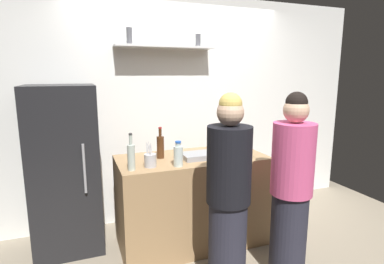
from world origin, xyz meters
TOP-DOWN VIEW (x-y plane):
  - back_wall_assembly at (-0.00, 1.25)m, footprint 4.80×0.32m
  - refrigerator at (-1.30, 0.85)m, footprint 0.63×0.63m
  - counter at (-0.12, 0.50)m, footprint 1.46×0.70m
  - baking_pan at (-0.07, 0.43)m, footprint 0.34×0.24m
  - utensil_holder at (-0.58, 0.32)m, footprint 0.11×0.11m
  - wine_bottle_pale_glass at (-0.75, 0.28)m, footprint 0.06×0.06m
  - wine_bottle_green_glass at (0.40, 0.30)m, footprint 0.08×0.08m
  - wine_bottle_amber_glass at (-0.42, 0.57)m, footprint 0.07×0.07m
  - wine_bottle_dark_glass at (0.29, 0.68)m, footprint 0.06×0.06m
  - water_bottle_plastic at (-0.34, 0.25)m, footprint 0.08×0.08m
  - person_blonde at (-0.11, -0.27)m, footprint 0.34×0.34m
  - person_pink_top at (0.45, -0.30)m, footprint 0.34×0.34m

SIDE VIEW (x-z plane):
  - counter at x=-0.12m, z-range 0.00..0.91m
  - person_pink_top at x=0.45m, z-range -0.02..1.57m
  - person_blonde at x=-0.11m, z-range -0.01..1.57m
  - refrigerator at x=-1.30m, z-range 0.00..1.62m
  - baking_pan at x=-0.07m, z-range 0.91..0.96m
  - utensil_holder at x=-0.58m, z-range 0.86..1.08m
  - water_bottle_plastic at x=-0.34m, z-range 0.89..1.12m
  - wine_bottle_green_glass at x=0.40m, z-range 0.87..1.17m
  - wine_bottle_dark_glass at x=0.29m, z-range 0.87..1.17m
  - wine_bottle_amber_glass at x=-0.42m, z-range 0.87..1.18m
  - wine_bottle_pale_glass at x=-0.75m, z-range 0.87..1.19m
  - back_wall_assembly at x=0.00m, z-range 0.00..2.60m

